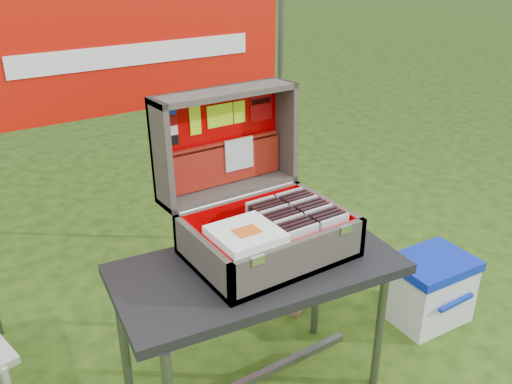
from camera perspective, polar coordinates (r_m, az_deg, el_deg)
table at (r=2.27m, az=0.14°, el=-14.88°), size 1.14×0.66×0.68m
table_top at (r=2.08m, az=0.15°, el=-8.12°), size 1.14×0.66×0.04m
table_leg_fr at (r=2.40m, az=12.92°, el=-13.55°), size 0.04×0.04×0.64m
table_leg_bl at (r=2.27m, az=-13.58°, el=-16.29°), size 0.04×0.04×0.64m
table_leg_br at (r=2.65m, az=6.41°, el=-9.04°), size 0.04×0.04×0.64m
table_brace at (r=2.41m, az=0.14°, el=-18.87°), size 0.93×0.03×0.03m
suitcase at (r=2.04m, az=0.46°, el=1.24°), size 0.60×0.59×0.59m
suitcase_base_bottom at (r=2.12m, az=1.34°, el=-6.29°), size 0.60×0.43×0.02m
suitcase_base_wall_front at (r=1.95m, az=4.77°, el=-7.12°), size 0.60×0.02×0.16m
suitcase_base_wall_back at (r=2.24m, az=-1.59°, el=-2.54°), size 0.60×0.02×0.16m
suitcase_base_wall_left at (r=1.96m, az=-5.66°, el=-6.94°), size 0.02×0.43×0.16m
suitcase_base_wall_right at (r=2.25m, az=7.45°, el=-2.65°), size 0.02×0.43×0.16m
suitcase_liner_floor at (r=2.12m, az=1.34°, el=-5.95°), size 0.55×0.38×0.01m
suitcase_latch_left at (r=1.81m, az=0.18°, el=-7.19°), size 0.05×0.01×0.03m
suitcase_latch_right at (r=2.02m, az=9.41°, el=-3.90°), size 0.05×0.01×0.03m
suitcase_hinge at (r=2.21m, az=-1.78°, el=-0.57°), size 0.54×0.02×0.02m
suitcase_lid_back at (r=2.26m, az=-3.95°, el=5.67°), size 0.60×0.04×0.43m
suitcase_lid_rim_far at (r=2.15m, az=-3.28°, el=10.40°), size 0.60×0.16×0.03m
suitcase_lid_rim_near at (r=2.27m, az=-2.85°, el=0.36°), size 0.60×0.16×0.03m
suitcase_lid_rim_left at (r=2.08m, az=-9.94°, el=3.71°), size 0.02×0.18×0.44m
suitcase_lid_rim_right at (r=2.35m, az=3.05°, el=6.54°), size 0.02×0.18×0.44m
suitcase_lid_liner at (r=2.25m, az=-3.76°, el=5.58°), size 0.55×0.02×0.38m
suitcase_liner_wall_front at (r=1.95m, az=4.51°, el=-6.63°), size 0.55×0.01×0.14m
suitcase_liner_wall_back at (r=2.22m, az=-1.39°, el=-2.42°), size 0.55×0.01×0.14m
suitcase_liner_wall_left at (r=1.96m, az=-5.29°, el=-6.52°), size 0.01×0.38×0.14m
suitcase_liner_wall_right at (r=2.23m, az=7.17°, el=-2.48°), size 0.01×0.38×0.14m
suitcase_lid_pocket at (r=2.26m, az=-3.40°, el=3.04°), size 0.53×0.04×0.17m
suitcase_pocket_edge at (r=2.23m, az=-3.42°, el=5.07°), size 0.52×0.02×0.02m
suitcase_pocket_cd at (r=2.27m, az=-1.80°, el=4.02°), size 0.13×0.01×0.13m
lid_sticker_cc_a at (r=2.10m, az=-9.13°, el=8.46°), size 0.06×0.00×0.04m
lid_sticker_cc_b at (r=2.11m, az=-9.04°, el=7.41°), size 0.06×0.00×0.04m
lid_sticker_cc_c at (r=2.13m, az=-8.96°, el=6.37°), size 0.06×0.00×0.04m
lid_sticker_cc_d at (r=2.14m, az=-8.87°, el=5.35°), size 0.06×0.00×0.04m
lid_card_neon_tall at (r=2.16m, az=-6.42°, el=7.54°), size 0.05×0.01×0.12m
lid_card_neon_main at (r=2.21m, az=-3.80°, el=8.04°), size 0.12×0.01×0.09m
lid_card_neon_small at (r=2.26m, az=-1.77°, el=8.42°), size 0.05×0.01×0.09m
lid_sticker_band at (r=2.31m, az=0.52°, el=8.83°), size 0.11×0.01×0.11m
lid_sticker_band_bar at (r=2.31m, az=0.51°, el=9.56°), size 0.10×0.00×0.02m
cd_left_0 at (r=1.98m, az=5.01°, el=-5.71°), size 0.13×0.01×0.15m
cd_left_1 at (r=2.00m, az=4.59°, el=-5.42°), size 0.13×0.01×0.15m
cd_left_2 at (r=2.01m, az=4.18°, el=-5.14°), size 0.13×0.01×0.15m
cd_left_3 at (r=2.03m, az=3.77°, el=-4.87°), size 0.13×0.01×0.15m
cd_left_4 at (r=2.05m, az=3.38°, el=-4.59°), size 0.13×0.01×0.15m
cd_left_5 at (r=2.06m, az=2.99°, el=-4.33°), size 0.13×0.01×0.15m
cd_left_6 at (r=2.08m, az=2.60°, el=-4.06°), size 0.13×0.01×0.15m
cd_left_7 at (r=2.10m, az=2.23°, el=-3.80°), size 0.13×0.01×0.15m
cd_left_8 at (r=2.11m, az=1.85°, el=-3.55°), size 0.13×0.01×0.15m
cd_left_9 at (r=2.13m, az=1.49°, el=-3.30°), size 0.13×0.01×0.15m
cd_left_10 at (r=2.15m, az=1.13°, el=-3.05°), size 0.13×0.01×0.15m
cd_left_11 at (r=2.16m, az=0.78°, el=-2.80°), size 0.13×0.01×0.15m
cd_left_12 at (r=2.18m, az=0.43°, el=-2.56°), size 0.13×0.01×0.15m
cd_right_0 at (r=2.06m, az=8.20°, el=-4.55°), size 0.13×0.01×0.15m
cd_right_1 at (r=2.08m, az=7.77°, el=-4.29°), size 0.13×0.01×0.15m
cd_right_2 at (r=2.09m, az=7.35°, el=-4.03°), size 0.13×0.01×0.15m
cd_right_3 at (r=2.11m, az=6.94°, el=-3.77°), size 0.13×0.01×0.15m
cd_right_4 at (r=2.13m, az=6.53°, el=-3.52°), size 0.13×0.01×0.15m
cd_right_5 at (r=2.14m, az=6.13°, el=-3.27°), size 0.13×0.01×0.15m
cd_right_6 at (r=2.16m, az=5.74°, el=-3.03°), size 0.13×0.01×0.15m
cd_right_7 at (r=2.17m, az=5.35°, el=-2.79°), size 0.13×0.01×0.15m
cd_right_8 at (r=2.19m, az=4.97°, el=-2.55°), size 0.13×0.01×0.15m
cd_right_9 at (r=2.21m, az=4.59°, el=-2.31°), size 0.13×0.01×0.15m
cd_right_10 at (r=2.22m, az=4.22°, el=-2.08°), size 0.13×0.01×0.15m
cd_right_11 at (r=2.24m, az=3.86°, el=-1.86°), size 0.13×0.01×0.15m
cd_right_12 at (r=2.26m, az=3.50°, el=-1.63°), size 0.13×0.01×0.15m
songbook_0 at (r=1.92m, az=-1.10°, el=-4.76°), size 0.23×0.23×0.00m
songbook_1 at (r=1.91m, az=-1.10°, el=-4.63°), size 0.23×0.23×0.00m
songbook_2 at (r=1.91m, az=-1.10°, el=-4.50°), size 0.23×0.23×0.00m
songbook_3 at (r=1.91m, az=-1.10°, el=-4.37°), size 0.23×0.23×0.00m
songbook_4 at (r=1.91m, az=-1.10°, el=-4.24°), size 0.23×0.23×0.00m
songbook_5 at (r=1.90m, az=-1.11°, el=-4.11°), size 0.23×0.23×0.00m
songbook_graphic at (r=1.89m, az=-0.94°, el=-4.13°), size 0.09×0.07×0.00m
cooler at (r=2.94m, az=17.80°, el=-9.68°), size 0.42×0.33×0.35m
cooler_body at (r=2.96m, az=17.74°, el=-10.07°), size 0.40×0.31×0.31m
cooler_lid at (r=2.86m, az=18.19°, el=-7.15°), size 0.42×0.33×0.05m
cooler_handle at (r=2.86m, az=20.33°, el=-10.87°), size 0.24×0.02×0.02m
cardboard_box at (r=2.95m, az=5.08°, el=-8.26°), size 0.36×0.25×0.37m
banner_post_right at (r=3.24m, az=2.48°, el=8.02°), size 0.03×0.03×1.70m
banner at (r=2.73m, az=-12.35°, el=14.03°), size 1.60×0.02×0.55m
banner_text at (r=2.72m, az=-12.26°, el=13.99°), size 1.20×0.00×0.10m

